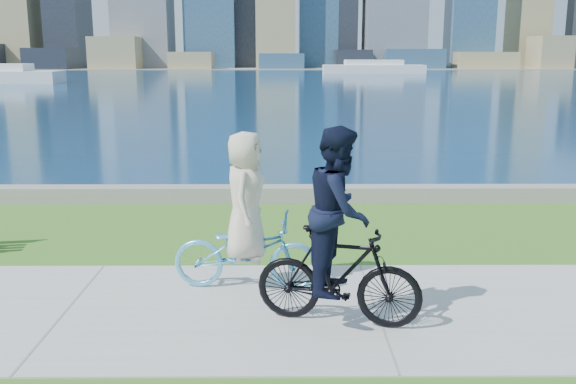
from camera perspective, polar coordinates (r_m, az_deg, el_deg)
name	(u,v)px	position (r m, az deg, el deg)	size (l,w,h in m)	color
ground	(67,311)	(8.90, -19.07, -10.00)	(320.00, 320.00, 0.00)	#366C1C
concrete_path	(67,311)	(8.89, -19.07, -9.94)	(80.00, 3.50, 0.02)	#AEAEA9
seawall	(158,194)	(14.59, -11.47, -0.20)	(90.00, 0.50, 0.35)	gray
bay_water	(261,79)	(79.89, -2.41, 9.97)	(320.00, 131.00, 0.01)	navy
far_shore	(271,68)	(137.84, -1.56, 10.98)	(320.00, 30.00, 0.12)	gray
ferry_far	(373,68)	(102.71, 7.60, 10.88)	(15.68, 4.48, 2.13)	white
cyclist_woman	(246,232)	(8.92, -3.77, -3.53)	(0.93, 2.11, 2.22)	#60BFEA
cyclist_man	(339,243)	(7.72, 4.55, -4.59)	(1.09, 2.11, 2.43)	black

